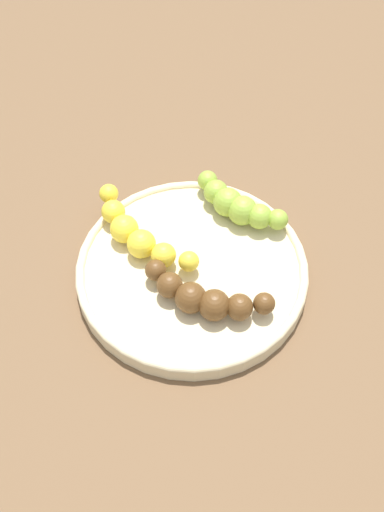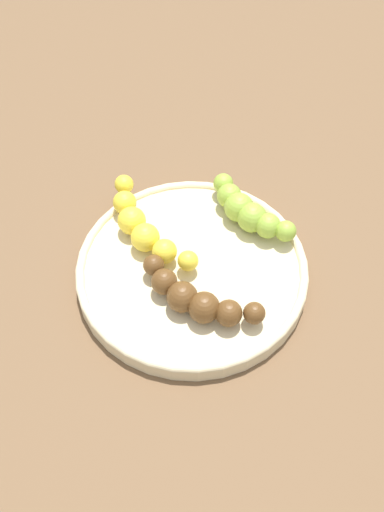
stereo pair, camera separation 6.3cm
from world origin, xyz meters
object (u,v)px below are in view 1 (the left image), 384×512
banana_overripe (204,297)px  banana_yellow (137,233)px  fruit_bowl (192,270)px  banana_green (237,204)px

banana_overripe → banana_yellow: 0.11m
fruit_bowl → banana_overripe: 0.06m
fruit_bowl → banana_yellow: bearing=94.5°
banana_overripe → fruit_bowl: bearing=-145.9°
banana_overripe → banana_green: (0.13, 0.04, 0.00)m
banana_green → banana_yellow: 0.12m
fruit_bowl → banana_yellow: banana_yellow is taller
banana_green → banana_yellow: banana_green is taller
banana_green → fruit_bowl: bearing=3.2°
banana_green → banana_yellow: bearing=-31.7°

